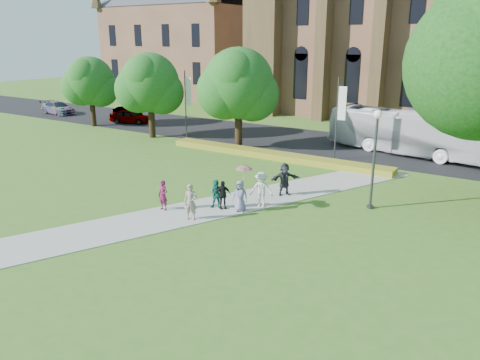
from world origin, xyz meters
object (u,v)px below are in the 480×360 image
Objects in this scene: tour_coach at (407,132)px; pedestrian_0 at (163,195)px; streetlamp at (375,148)px; car_2 at (58,108)px; car_1 at (128,112)px; car_0 at (130,116)px.

tour_coach is 21.03m from pedestrian_0.
streetlamp is 42.89m from car_2.
streetlamp reaches higher than car_1.
pedestrian_0 reaches higher than car_2.
pedestrian_0 is (-7.43, -19.66, -0.90)m from tour_coach.
car_0 is 27.15m from pedestrian_0.
car_0 is at bearing 158.50° from streetlamp.
car_0 is 0.84× the size of car_2.
tour_coach is at bearing -86.40° from car_1.
car_2 is at bearing 151.68° from pedestrian_0.
pedestrian_0 is (20.49, -17.81, 0.10)m from car_0.
car_2 is at bearing 103.72° from tour_coach.
streetlamp is at bearing -162.39° from tour_coach.
car_1 is 31.04m from pedestrian_0.
car_0 is 2.65× the size of pedestrian_0.
streetlamp is at bearing -130.72° from car_0.
streetlamp is 31.81m from car_0.
streetlamp reaches higher than tour_coach.
car_2 reaches higher than car_0.
pedestrian_0 reaches higher than car_1.
streetlamp is 13.65m from tour_coach.
tour_coach is 2.48× the size of car_2.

